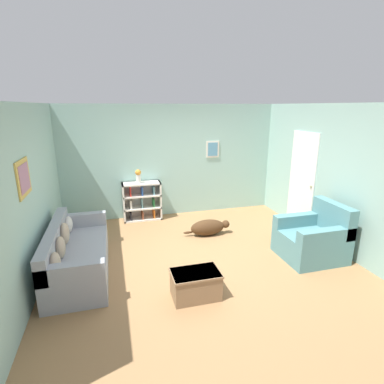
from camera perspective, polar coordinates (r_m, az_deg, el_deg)
The scene contains 10 objects.
ground_plane at distance 5.45m, azimuth 1.13°, elevation -11.81°, with size 14.00×14.00×0.00m, color #997047.
wall_back at distance 7.12m, azimuth -3.92°, elevation 5.92°, with size 5.60×0.13×2.60m.
wall_left at distance 4.93m, azimuth -28.54°, elevation -0.58°, with size 0.13×5.00×2.60m.
wall_right at distance 6.20m, azimuth 24.42°, elevation 2.93°, with size 0.16×5.00×2.60m.
couch at distance 5.14m, azimuth -21.30°, elevation -11.10°, with size 0.83×2.07×0.77m.
bookshelf at distance 7.01m, azimuth -9.52°, elevation -1.74°, with size 0.87×0.35×0.88m.
recliner_chair at distance 5.64m, azimuth 22.15°, elevation -8.21°, with size 0.99×0.91×0.96m.
coffee_table at distance 4.29m, azimuth 0.69°, elevation -17.04°, with size 0.67×0.43×0.38m.
dog at distance 6.16m, azimuth 3.16°, elevation -6.73°, with size 0.98×0.30×0.33m.
vase at distance 6.82m, azimuth -10.20°, elevation 3.14°, with size 0.13×0.13×0.31m.
Camera 1 is at (-1.37, -4.62, 2.55)m, focal length 28.00 mm.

